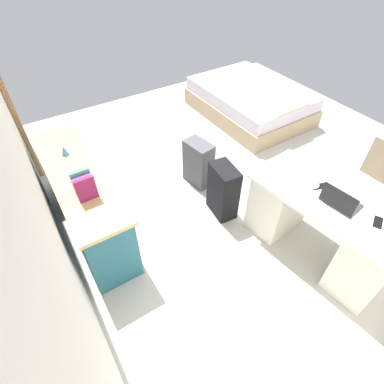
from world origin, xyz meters
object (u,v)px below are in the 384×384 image
at_px(suitcase_spare_grey, 198,163).
at_px(computer_mouse, 315,186).
at_px(office_chair, 369,190).
at_px(bed, 250,101).
at_px(credenza, 85,200).
at_px(figurine_small, 64,151).
at_px(laptop, 340,201).
at_px(desk, 321,226).
at_px(cell_phone_by_mouse, 320,186).
at_px(suitcase_black, 223,191).
at_px(cell_phone_near_laptop, 378,222).

height_order(suitcase_spare_grey, computer_mouse, computer_mouse).
height_order(office_chair, bed, office_chair).
xyz_separation_m(credenza, suitcase_spare_grey, (-0.02, -1.42, -0.09)).
bearing_deg(figurine_small, office_chair, -124.69).
bearing_deg(laptop, desk, -11.24).
distance_m(laptop, figurine_small, 2.66).
bearing_deg(cell_phone_by_mouse, computer_mouse, 87.56).
bearing_deg(computer_mouse, bed, -36.60).
bearing_deg(desk, credenza, 49.48).
xyz_separation_m(suitcase_black, figurine_small, (0.92, 1.36, 0.51)).
height_order(office_chair, computer_mouse, office_chair).
bearing_deg(desk, figurine_small, 44.28).
bearing_deg(computer_mouse, office_chair, -107.89).
relative_size(bed, cell_phone_by_mouse, 14.11).
bearing_deg(credenza, cell_phone_by_mouse, -126.51).
bearing_deg(desk, office_chair, -86.37).
xyz_separation_m(credenza, cell_phone_by_mouse, (-1.38, -1.87, 0.36)).
distance_m(suitcase_black, computer_mouse, 0.99).
relative_size(office_chair, cell_phone_by_mouse, 6.91).
bearing_deg(bed, desk, 153.27).
xyz_separation_m(suitcase_black, computer_mouse, (-0.75, -0.46, 0.44)).
relative_size(suitcase_black, laptop, 1.94).
bearing_deg(suitcase_black, desk, -147.26).
height_order(suitcase_spare_grey, cell_phone_near_laptop, cell_phone_near_laptop).
bearing_deg(computer_mouse, cell_phone_near_laptop, -177.28).
height_order(laptop, cell_phone_near_laptop, laptop).
height_order(desk, credenza, credenza).
distance_m(office_chair, cell_phone_by_mouse, 0.85).
distance_m(suitcase_spare_grey, computer_mouse, 1.48).
relative_size(credenza, laptop, 5.34).
relative_size(bed, computer_mouse, 19.19).
bearing_deg(cell_phone_by_mouse, desk, -175.67).
bearing_deg(laptop, computer_mouse, -1.20).
bearing_deg(computer_mouse, credenza, 45.29).
bearing_deg(office_chair, credenza, 60.17).
bearing_deg(desk, laptop, 168.76).
xyz_separation_m(bed, laptop, (-2.60, 1.29, 0.56)).
bearing_deg(suitcase_black, laptop, -149.41).
xyz_separation_m(desk, cell_phone_by_mouse, (0.18, -0.04, 0.36)).
xyz_separation_m(office_chair, figurine_small, (1.82, 2.64, 0.42)).
bearing_deg(credenza, suitcase_spare_grey, -90.77).
bearing_deg(suitcase_spare_grey, desk, -174.43).
relative_size(cell_phone_near_laptop, cell_phone_by_mouse, 1.00).
distance_m(credenza, computer_mouse, 2.30).
height_order(cell_phone_near_laptop, cell_phone_by_mouse, same).
height_order(laptop, figurine_small, laptop).
xyz_separation_m(desk, credenza, (1.56, 1.83, 0.00)).
distance_m(office_chair, cell_phone_near_laptop, 0.89).
height_order(bed, suitcase_black, suitcase_black).
xyz_separation_m(suitcase_black, cell_phone_near_laptop, (-1.32, -0.57, 0.43)).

